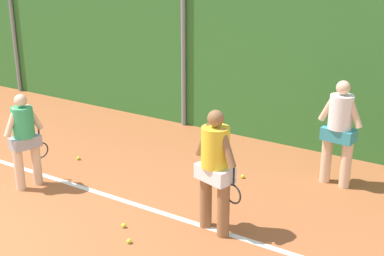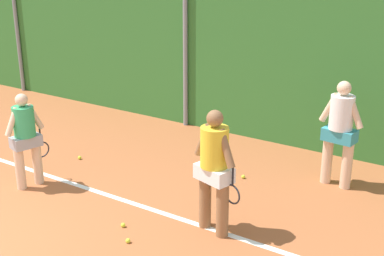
% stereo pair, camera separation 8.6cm
% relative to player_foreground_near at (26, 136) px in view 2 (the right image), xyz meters
% --- Properties ---
extents(ground_plane, '(29.09, 29.09, 0.00)m').
position_rel_player_foreground_near_xyz_m(ground_plane, '(0.43, -0.31, -0.89)').
color(ground_plane, '#A85B33').
extents(hedge_fence_backdrop, '(18.91, 0.25, 3.40)m').
position_rel_player_foreground_near_xyz_m(hedge_fence_backdrop, '(0.43, 4.22, 0.81)').
color(hedge_fence_backdrop, '#33702D').
rests_on(hedge_fence_backdrop, ground_plane).
extents(fence_post_left, '(0.10, 0.10, 3.64)m').
position_rel_player_foreground_near_xyz_m(fence_post_left, '(-5.03, 4.04, 0.93)').
color(fence_post_left, gray).
rests_on(fence_post_left, ground_plane).
extents(fence_post_center, '(0.10, 0.10, 3.64)m').
position_rel_player_foreground_near_xyz_m(fence_post_center, '(0.43, 4.04, 0.93)').
color(fence_post_center, gray).
rests_on(fence_post_center, ground_plane).
extents(court_baseline_paint, '(13.82, 0.10, 0.01)m').
position_rel_player_foreground_near_xyz_m(court_baseline_paint, '(0.43, 0.43, -0.89)').
color(court_baseline_paint, white).
rests_on(court_baseline_paint, ground_plane).
extents(player_foreground_near, '(0.38, 0.75, 1.60)m').
position_rel_player_foreground_near_xyz_m(player_foreground_near, '(0.00, 0.00, 0.00)').
color(player_foreground_near, beige).
rests_on(player_foreground_near, ground_plane).
extents(player_midcourt, '(0.81, 0.43, 1.79)m').
position_rel_player_foreground_near_xyz_m(player_midcourt, '(3.33, 0.41, 0.11)').
color(player_midcourt, '#8C603D').
rests_on(player_midcourt, ground_plane).
extents(player_backcourt_far, '(0.75, 0.39, 1.80)m').
position_rel_player_foreground_near_xyz_m(player_backcourt_far, '(4.27, 2.82, 0.12)').
color(player_backcourt_far, beige).
rests_on(player_backcourt_far, ground_plane).
extents(tennis_ball_0, '(0.07, 0.07, 0.07)m').
position_rel_player_foreground_near_xyz_m(tennis_ball_0, '(-0.13, 1.27, -0.86)').
color(tennis_ball_0, '#CCDB33').
rests_on(tennis_ball_0, ground_plane).
extents(tennis_ball_1, '(0.07, 0.07, 0.07)m').
position_rel_player_foreground_near_xyz_m(tennis_ball_1, '(2.52, -0.50, -0.86)').
color(tennis_ball_1, '#CCDB33').
rests_on(tennis_ball_1, ground_plane).
extents(tennis_ball_2, '(0.07, 0.07, 0.07)m').
position_rel_player_foreground_near_xyz_m(tennis_ball_2, '(-2.03, 1.74, -0.86)').
color(tennis_ball_2, '#CCDB33').
rests_on(tennis_ball_2, ground_plane).
extents(tennis_ball_3, '(0.07, 0.07, 0.07)m').
position_rel_player_foreground_near_xyz_m(tennis_ball_3, '(2.19, -0.21, -0.86)').
color(tennis_ball_3, '#CCDB33').
rests_on(tennis_ball_3, ground_plane).
extents(tennis_ball_4, '(0.07, 0.07, 0.07)m').
position_rel_player_foreground_near_xyz_m(tennis_ball_4, '(2.67, 1.72, -0.86)').
color(tennis_ball_4, '#CCDB33').
rests_on(tennis_ball_4, ground_plane).
extents(tennis_ball_5, '(0.07, 0.07, 0.07)m').
position_rel_player_foreground_near_xyz_m(tennis_ball_5, '(1.61, 3.67, -0.86)').
color(tennis_ball_5, '#CCDB33').
rests_on(tennis_ball_5, ground_plane).
extents(tennis_ball_7, '(0.07, 0.07, 0.07)m').
position_rel_player_foreground_near_xyz_m(tennis_ball_7, '(2.86, 2.20, -0.86)').
color(tennis_ball_7, '#CCDB33').
rests_on(tennis_ball_7, ground_plane).
extents(tennis_ball_8, '(0.07, 0.07, 0.07)m').
position_rel_player_foreground_near_xyz_m(tennis_ball_8, '(-2.20, 1.92, -0.86)').
color(tennis_ball_8, '#CCDB33').
rests_on(tennis_ball_8, ground_plane).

